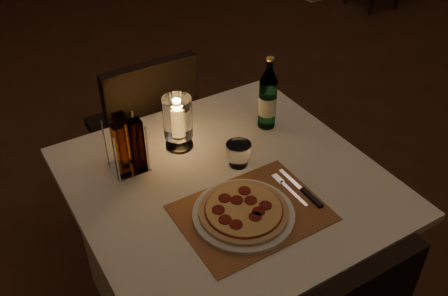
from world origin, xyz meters
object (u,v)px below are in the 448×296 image
main_table (227,251)px  pizza (244,210)px  tumbler (238,154)px  chair_far (146,124)px  water_bottle (268,100)px  plate (244,214)px  hurricane_candle (178,119)px

main_table → pizza: pizza is taller
pizza → tumbler: 0.26m
main_table → chair_far: chair_far is taller
chair_far → pizza: 0.92m
chair_far → water_bottle: water_bottle is taller
chair_far → pizza: (-0.05, -0.89, 0.22)m
pizza → water_bottle: size_ratio=0.95×
plate → water_bottle: 0.52m
pizza → tumbler: size_ratio=3.18×
plate → water_bottle: bearing=47.0°
main_table → plate: size_ratio=3.12×
main_table → water_bottle: bearing=33.1°
chair_far → plate: size_ratio=2.81×
chair_far → tumbler: size_ratio=10.21×
plate → hurricane_candle: 0.44m
tumbler → water_bottle: water_bottle is taller
main_table → plate: bearing=-105.5°
hurricane_candle → main_table: bearing=-78.1°
main_table → tumbler: (0.08, 0.05, 0.41)m
chair_far → water_bottle: bearing=-60.1°
main_table → tumbler: 0.42m
tumbler → pizza: bearing=-119.0°
chair_far → plate: chair_far is taller
plate → hurricane_candle: hurricane_candle is taller
plate → tumbler: size_ratio=3.63×
plate → chair_far: bearing=86.8°
tumbler → water_bottle: size_ratio=0.30×
tumbler → water_bottle: bearing=33.4°
main_table → hurricane_candle: (-0.05, 0.25, 0.49)m
pizza → hurricane_candle: size_ratio=1.37×
main_table → hurricane_candle: size_ratio=4.89×
plate → tumbler: 0.26m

